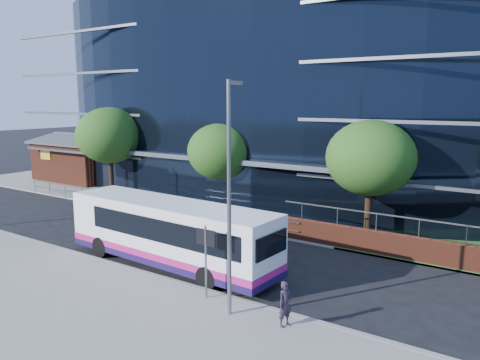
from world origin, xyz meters
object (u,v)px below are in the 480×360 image
Objects in this scene: tree_far_a at (109,136)px; streetlight_east at (230,193)px; pedestrian at (285,304)px; street_sign at (206,247)px; tree_far_c at (370,158)px; brick_pavilion at (84,159)px; city_bus at (171,233)px; tree_far_b at (220,152)px.

streetlight_east is (19.00, -11.17, -0.42)m from tree_far_a.
street_sign is at bearing 103.38° from pedestrian.
pedestrian is at bearing -4.84° from street_sign.
tree_far_c is 0.81× the size of streetlight_east.
tree_far_a is (-17.50, 10.59, 2.71)m from street_sign.
pedestrian is (30.02, -15.38, -1.02)m from brick_pavilion.
city_bus is (22.83, -12.97, -0.36)m from brick_pavilion.
tree_far_b is at bearing 127.63° from streetlight_east.
tree_far_b is 0.76× the size of streetlight_east.
brick_pavilion is 5.63× the size of pedestrian.
pedestrian is at bearing 8.11° from streetlight_east.
tree_far_c reaches higher than pedestrian.
streetlight_east reaches higher than city_bus.
streetlight_east is (1.50, -0.59, 2.29)m from street_sign.
brick_pavilion reaches higher than pedestrian.
tree_far_b is (10.00, 0.50, -0.65)m from tree_far_a.
street_sign is 13.54m from tree_far_b.
tree_far_a is 20.00m from tree_far_c.
tree_far_a is 16.55m from city_bus.
street_sign is 0.40× the size of tree_far_a.
tree_far_a is at bearing 80.84° from pedestrian.
brick_pavilion is at bearing 152.97° from city_bus.
brick_pavilion is at bearing 168.12° from tree_far_b.
city_bus is at bearing 89.66° from pedestrian.
tree_far_a is 1.15× the size of tree_far_b.
tree_far_a is 4.57× the size of pedestrian.
brick_pavilion is at bearing 81.09° from pedestrian.
tree_far_a is 22.05m from streetlight_east.
street_sign is 20.63m from tree_far_a.
brick_pavilion is 1.42× the size of tree_far_b.
tree_far_a is at bearing 148.83° from street_sign.
tree_far_c reaches higher than city_bus.
city_bus is at bearing -126.07° from tree_far_c.
streetlight_east is at bearing -30.46° from tree_far_a.
street_sign is 4.28m from city_bus.
city_bus is at bearing -31.49° from tree_far_a.
tree_far_a is 1.07× the size of tree_far_c.
tree_far_c is at bearing 56.49° from city_bus.
brick_pavilion is 10.48m from tree_far_a.
pedestrian is at bearing -84.63° from tree_far_c.
street_sign is 0.25× the size of city_bus.
streetlight_east reaches higher than tree_far_a.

